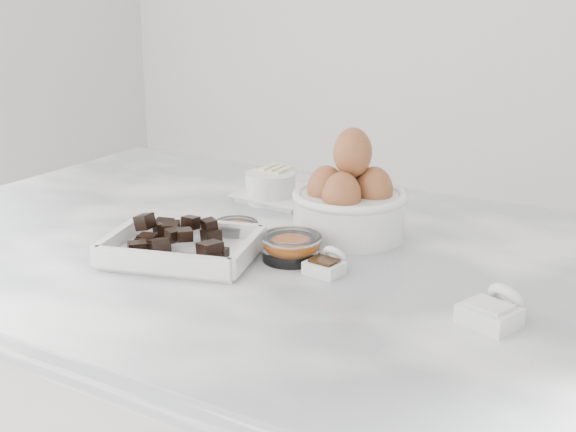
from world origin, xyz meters
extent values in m
cube|color=white|center=(0.00, 0.00, 0.92)|extent=(1.20, 0.80, 0.04)
cube|color=white|center=(-0.07, -0.11, 0.95)|extent=(0.23, 0.19, 0.01)
cube|color=white|center=(-0.10, 0.21, 0.95)|extent=(0.13, 0.13, 0.01)
cube|color=white|center=(-0.10, 0.21, 0.95)|extent=(0.14, 0.14, 0.00)
cylinder|color=white|center=(-0.12, 0.19, 0.97)|extent=(0.09, 0.09, 0.05)
cylinder|color=white|center=(-0.12, 0.19, 0.99)|extent=(0.07, 0.07, 0.01)
cylinder|color=white|center=(0.08, 0.10, 0.97)|extent=(0.17, 0.17, 0.07)
torus|color=white|center=(0.08, 0.10, 1.00)|extent=(0.17, 0.17, 0.01)
ellipsoid|color=brown|center=(0.12, 0.11, 1.01)|extent=(0.06, 0.06, 0.07)
ellipsoid|color=brown|center=(0.05, 0.10, 1.01)|extent=(0.06, 0.06, 0.07)
ellipsoid|color=brown|center=(0.09, 0.14, 1.01)|extent=(0.06, 0.06, 0.07)
ellipsoid|color=brown|center=(0.08, 0.07, 1.01)|extent=(0.06, 0.06, 0.07)
ellipsoid|color=brown|center=(0.09, 0.10, 1.07)|extent=(0.06, 0.06, 0.07)
cylinder|color=white|center=(-0.05, 0.00, 0.95)|extent=(0.06, 0.06, 0.03)
torus|color=white|center=(-0.05, 0.00, 0.97)|extent=(0.07, 0.07, 0.01)
cylinder|color=orange|center=(-0.05, 0.00, 0.95)|extent=(0.05, 0.05, 0.01)
cylinder|color=white|center=(0.06, -0.03, 0.96)|extent=(0.08, 0.08, 0.03)
torus|color=white|center=(0.06, -0.03, 0.97)|extent=(0.09, 0.09, 0.01)
ellipsoid|color=#FF5E07|center=(0.06, -0.03, 0.96)|extent=(0.05, 0.05, 0.02)
cube|color=white|center=(0.13, -0.06, 0.95)|extent=(0.05, 0.04, 0.02)
cube|color=black|center=(0.13, -0.06, 0.96)|extent=(0.04, 0.03, 0.00)
torus|color=white|center=(0.13, -0.03, 0.96)|extent=(0.04, 0.03, 0.03)
cube|color=white|center=(0.37, -0.09, 0.95)|extent=(0.07, 0.07, 0.02)
cube|color=white|center=(0.37, -0.09, 0.96)|extent=(0.05, 0.05, 0.00)
torus|color=white|center=(0.37, -0.06, 0.96)|extent=(0.05, 0.05, 0.05)
camera|label=1|loc=(0.61, -0.93, 1.33)|focal=50.00mm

